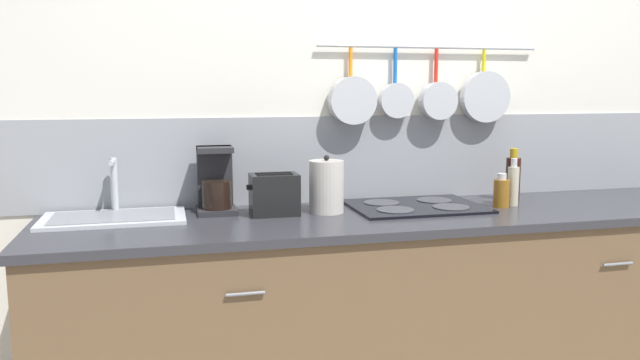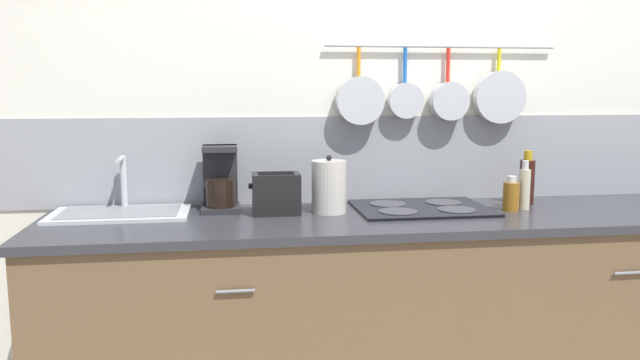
% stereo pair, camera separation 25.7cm
% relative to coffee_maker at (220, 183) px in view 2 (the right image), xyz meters
% --- Properties ---
extents(wall_back, '(7.20, 0.15, 2.60)m').
position_rel_coffee_maker_xyz_m(wall_back, '(0.83, 0.16, 0.24)').
color(wall_back, silver).
rests_on(wall_back, ground_plane).
extents(cabinet_base, '(3.11, 0.65, 0.88)m').
position_rel_coffee_maker_xyz_m(cabinet_base, '(0.83, -0.22, -0.59)').
color(cabinet_base, brown).
rests_on(cabinet_base, ground_plane).
extents(countertop, '(3.15, 0.67, 0.03)m').
position_rel_coffee_maker_xyz_m(countertop, '(0.83, -0.22, -0.14)').
color(countertop, '#2D2D33').
rests_on(countertop, cabinet_base).
extents(sink_basin, '(0.57, 0.33, 0.24)m').
position_rel_coffee_maker_xyz_m(sink_basin, '(-0.42, -0.06, -0.10)').
color(sink_basin, '#B7BABF').
rests_on(sink_basin, countertop).
extents(coffee_maker, '(0.17, 0.19, 0.29)m').
position_rel_coffee_maker_xyz_m(coffee_maker, '(0.00, 0.00, 0.00)').
color(coffee_maker, '#262628').
rests_on(coffee_maker, countertop).
extents(toaster, '(0.22, 0.14, 0.18)m').
position_rel_coffee_maker_xyz_m(toaster, '(0.24, -0.12, -0.03)').
color(toaster, black).
rests_on(toaster, countertop).
extents(kettle, '(0.15, 0.15, 0.25)m').
position_rel_coffee_maker_xyz_m(kettle, '(0.46, -0.12, -0.01)').
color(kettle, beige).
rests_on(kettle, countertop).
extents(cooktop, '(0.58, 0.44, 0.01)m').
position_rel_coffee_maker_xyz_m(cooktop, '(0.88, -0.12, -0.11)').
color(cooktop, black).
rests_on(cooktop, countertop).
extents(bottle_vinegar, '(0.07, 0.07, 0.15)m').
position_rel_coffee_maker_xyz_m(bottle_vinegar, '(1.26, -0.20, -0.05)').
color(bottle_vinegar, '#8C5919').
rests_on(bottle_vinegar, countertop).
extents(bottle_cooking_wine, '(0.05, 0.05, 0.22)m').
position_rel_coffee_maker_xyz_m(bottle_cooking_wine, '(1.33, -0.18, -0.02)').
color(bottle_cooking_wine, '#BFB799').
rests_on(bottle_cooking_wine, countertop).
extents(bottle_hot_sauce, '(0.07, 0.07, 0.25)m').
position_rel_coffee_maker_xyz_m(bottle_hot_sauce, '(1.40, -0.06, -0.01)').
color(bottle_hot_sauce, '#33140F').
rests_on(bottle_hot_sauce, countertop).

